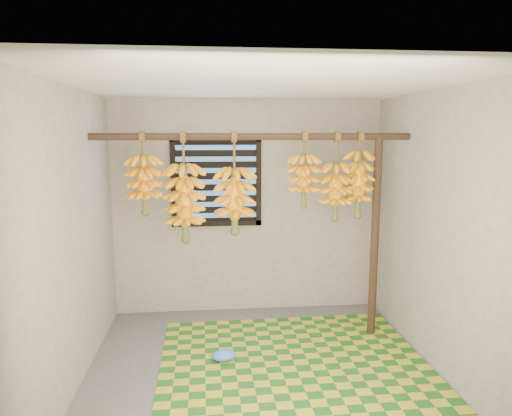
{
  "coord_description": "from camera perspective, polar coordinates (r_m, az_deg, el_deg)",
  "views": [
    {
      "loc": [
        -0.41,
        -3.57,
        2.03
      ],
      "look_at": [
        0.0,
        0.55,
        1.35
      ],
      "focal_mm": 32.0,
      "sensor_mm": 36.0,
      "label": 1
    }
  ],
  "objects": [
    {
      "name": "ceiling",
      "position": [
        3.61,
        0.89,
        15.28
      ],
      "size": [
        3.0,
        3.0,
        0.01
      ],
      "primitive_type": "cube",
      "color": "silver",
      "rests_on": "wall_back"
    },
    {
      "name": "banana_bunch_d",
      "position": [
        4.38,
        6.0,
        3.43
      ],
      "size": [
        0.31,
        0.31,
        0.72
      ],
      "color": "brown",
      "rests_on": "hanging_pole"
    },
    {
      "name": "banana_bunch_a",
      "position": [
        4.34,
        -13.79,
        2.82
      ],
      "size": [
        0.32,
        0.32,
        0.77
      ],
      "color": "brown",
      "rests_on": "hanging_pole"
    },
    {
      "name": "floor",
      "position": [
        4.13,
        0.8,
        -20.19
      ],
      "size": [
        3.0,
        3.0,
        0.01
      ],
      "primitive_type": "cube",
      "color": "#4D4D4D",
      "rests_on": "ground"
    },
    {
      "name": "hanging_pole",
      "position": [
        4.29,
        -0.2,
        8.92
      ],
      "size": [
        3.0,
        0.06,
        0.06
      ],
      "primitive_type": "cylinder",
      "rotation": [
        0.0,
        1.57,
        0.0
      ],
      "color": "#3D271A",
      "rests_on": "wall_left"
    },
    {
      "name": "wall_left",
      "position": [
        3.83,
        -22.21,
        -3.9
      ],
      "size": [
        0.01,
        3.0,
        2.4
      ],
      "primitive_type": "cube",
      "color": "gray",
      "rests_on": "floor"
    },
    {
      "name": "support_post",
      "position": [
        4.68,
        14.63,
        -3.7
      ],
      "size": [
        0.08,
        0.08,
        2.0
      ],
      "primitive_type": "cylinder",
      "color": "#3D271A",
      "rests_on": "floor"
    },
    {
      "name": "woven_mat",
      "position": [
        4.35,
        4.62,
        -18.44
      ],
      "size": [
        2.39,
        1.93,
        0.01
      ],
      "primitive_type": "cube",
      "rotation": [
        0.0,
        0.0,
        0.02
      ],
      "color": "#1E5C1B",
      "rests_on": "floor"
    },
    {
      "name": "wall_back",
      "position": [
        5.16,
        -1.05,
        0.06
      ],
      "size": [
        3.0,
        0.01,
        2.4
      ],
      "primitive_type": "cube",
      "color": "gray",
      "rests_on": "floor"
    },
    {
      "name": "banana_bunch_e",
      "position": [
        4.47,
        9.91,
        2.04
      ],
      "size": [
        0.31,
        0.31,
        0.86
      ],
      "color": "brown",
      "rests_on": "hanging_pole"
    },
    {
      "name": "banana_bunch_b",
      "position": [
        4.33,
        -8.9,
        0.59
      ],
      "size": [
        0.36,
        0.36,
        1.04
      ],
      "color": "brown",
      "rests_on": "hanging_pole"
    },
    {
      "name": "window",
      "position": [
        5.08,
        -4.98,
        3.29
      ],
      "size": [
        1.0,
        0.04,
        1.0
      ],
      "color": "black",
      "rests_on": "wall_back"
    },
    {
      "name": "banana_bunch_c",
      "position": [
        4.32,
        -2.7,
        0.91
      ],
      "size": [
        0.36,
        0.36,
        0.97
      ],
      "color": "brown",
      "rests_on": "hanging_pole"
    },
    {
      "name": "wall_right",
      "position": [
        4.14,
        22.07,
        -2.94
      ],
      "size": [
        0.01,
        3.0,
        2.4
      ],
      "primitive_type": "cube",
      "color": "gray",
      "rests_on": "floor"
    },
    {
      "name": "plastic_bag",
      "position": [
        4.32,
        -4.06,
        -17.9
      ],
      "size": [
        0.23,
        0.18,
        0.09
      ],
      "primitive_type": "ellipsoid",
      "rotation": [
        0.0,
        0.0,
        0.07
      ],
      "color": "#3F73ED",
      "rests_on": "woven_mat"
    },
    {
      "name": "banana_bunch_f",
      "position": [
        4.53,
        12.7,
        2.95
      ],
      "size": [
        0.27,
        0.27,
        0.83
      ],
      "color": "brown",
      "rests_on": "hanging_pole"
    }
  ]
}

